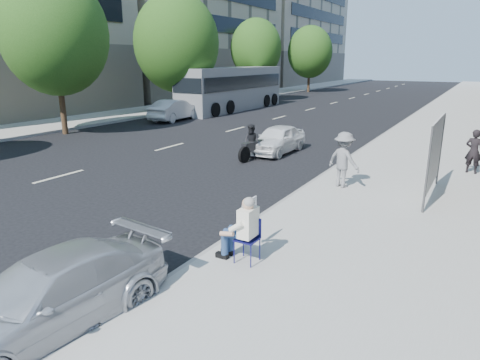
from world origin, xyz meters
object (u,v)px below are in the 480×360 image
Objects in this scene: white_sedan_mid at (175,110)px; parked_sedan at (49,295)px; seated_protester at (243,225)px; bus at (233,89)px; jogger at (344,160)px; protest_banner at (434,153)px; pedestrian_woman at (474,151)px; white_sedan_near at (277,139)px; motorcycle at (252,144)px.

parked_sedan is at bearing 120.03° from white_sedan_mid.
bus is at bearing 121.31° from seated_protester.
jogger reaches higher than parked_sedan.
bus is (0.08, 7.32, 0.95)m from white_sedan_mid.
parked_sedan is at bearing -113.98° from protest_banner.
pedestrian_woman is 0.49× the size of protest_banner.
jogger is 2.49m from protest_banner.
seated_protester is 0.37× the size of white_sedan_near.
pedestrian_woman reaches higher than motorcycle.
protest_banner is 0.80× the size of parked_sedan.
seated_protester is at bearing -55.06° from motorcycle.
pedestrian_woman is 7.48m from white_sedan_near.
motorcycle is (-4.27, 8.26, -0.24)m from seated_protester.
bus is (-17.60, 13.51, 0.73)m from pedestrian_woman.
protest_banner is (2.44, 0.26, 0.41)m from jogger.
seated_protester is at bearing 128.11° from white_sedan_mid.
bus reaches higher than motorcycle.
seated_protester is 10.27m from pedestrian_woman.
motorcycle is at bearing 117.35° from seated_protester.
motorcycle reaches higher than white_sedan_mid.
seated_protester is 6.66m from protest_banner.
seated_protester is 3.49m from parked_sedan.
seated_protester is 9.30m from motorcycle.
bus is (-14.27, 17.32, 0.65)m from jogger.
white_sedan_mid is 12.47m from motorcycle.
parked_sedan is at bearing 100.74° from jogger.
jogger reaches higher than white_sedan_mid.
motorcycle is at bearing 110.00° from parked_sedan.
jogger is 0.48× the size of white_sedan_near.
pedestrian_woman is (3.51, 9.65, 0.03)m from seated_protester.
motorcycle is (-7.78, -1.39, -0.26)m from pedestrian_woman.
bus is at bearing -94.33° from white_sedan_mid.
parked_sedan is 13.34m from white_sedan_near.
parked_sedan is (-1.67, -8.98, -0.43)m from jogger.
parked_sedan is at bearing -78.32° from white_sedan_near.
bus reaches higher than white_sedan_mid.
protest_banner is 1.49× the size of motorcycle.
motorcycle is at bearing -56.40° from bus.
pedestrian_woman reaches higher than white_sedan_mid.
pedestrian_woman is (3.33, 3.81, -0.09)m from jogger.
seated_protester is at bearing -113.27° from protest_banner.
seated_protester is 0.78× the size of jogger.
white_sedan_near is 1.70× the size of motorcycle.
seated_protester reaches higher than white_sedan_near.
white_sedan_mid is (-12.68, 18.98, 0.13)m from parked_sedan.
white_sedan_mid is at bearing 149.88° from protest_banner.
white_sedan_mid is at bearing -13.63° from jogger.
white_sedan_near is (-6.57, 3.87, -0.81)m from protest_banner.
seated_protester is 0.34× the size of parked_sedan.
white_sedan_mid is (-14.17, 15.83, -0.19)m from seated_protester.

